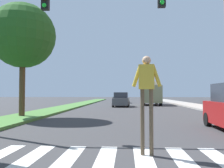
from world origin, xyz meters
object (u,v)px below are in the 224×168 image
tree_mid (23,36)px  sedan_distant (120,98)px  traffic_light_gantry (43,20)px  sedan_midblock (121,100)px  truck_box_delivery (150,93)px  pedestrian_performer (147,89)px

tree_mid → sedan_distant: (5.58, 22.99, -4.42)m
traffic_light_gantry → sedan_distant: size_ratio=1.72×
traffic_light_gantry → sedan_midblock: 19.21m
traffic_light_gantry → sedan_distant: 29.03m
traffic_light_gantry → sedan_distant: traffic_light_gantry is taller
sedan_midblock → truck_box_delivery: size_ratio=0.67×
sedan_midblock → sedan_distant: 10.03m
sedan_midblock → traffic_light_gantry: bearing=-97.6°
traffic_light_gantry → truck_box_delivery: (6.35, 23.11, -2.69)m
traffic_light_gantry → truck_box_delivery: traffic_light_gantry is taller
tree_mid → pedestrian_performer: (7.09, -8.32, -3.54)m
sedan_midblock → sedan_distant: (-0.37, 10.02, 0.01)m
traffic_light_gantry → tree_mid: bearing=120.9°
pedestrian_performer → sedan_midblock: (-1.14, 21.29, -0.89)m
pedestrian_performer → sedan_distant: bearing=92.8°
traffic_light_gantry → pedestrian_performer: 5.20m
pedestrian_performer → truck_box_delivery: size_ratio=0.40×
sedan_midblock → tree_mid: bearing=-114.6°
traffic_light_gantry → truck_box_delivery: size_ratio=1.29×
tree_mid → sedan_midblock: (5.95, 12.97, -4.43)m
tree_mid → truck_box_delivery: size_ratio=1.15×
sedan_midblock → truck_box_delivery: 5.90m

